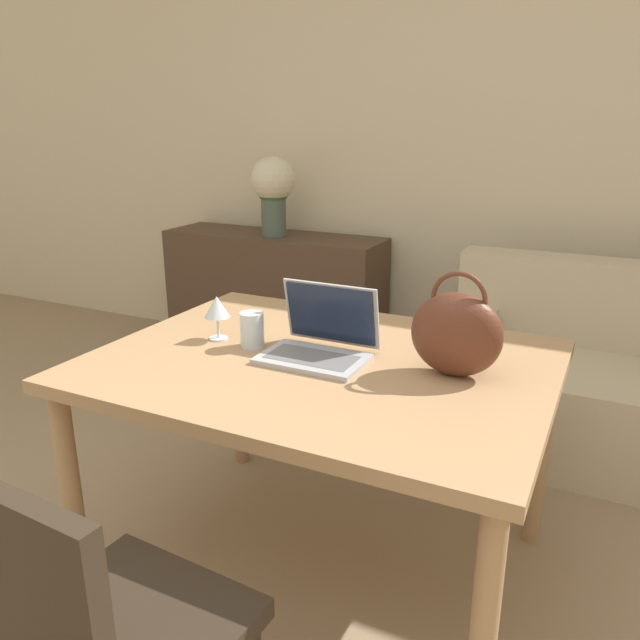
% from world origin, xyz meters
% --- Properties ---
extents(wall_back, '(10.00, 0.06, 2.70)m').
position_xyz_m(wall_back, '(0.00, 2.75, 1.35)').
color(wall_back, beige).
rests_on(wall_back, ground_plane).
extents(dining_table, '(1.34, 1.03, 0.75)m').
position_xyz_m(dining_table, '(0.07, 0.85, 0.67)').
color(dining_table, '#A87F56').
rests_on(dining_table, ground_plane).
extents(chair, '(0.47, 0.47, 0.89)m').
position_xyz_m(chair, '(0.04, -0.07, 0.50)').
color(chair, '#2D2319').
rests_on(chair, ground_plane).
extents(sideboard, '(1.36, 0.40, 0.78)m').
position_xyz_m(sideboard, '(-1.05, 2.48, 0.39)').
color(sideboard, '#4C3828').
rests_on(sideboard, ground_plane).
extents(laptop, '(0.31, 0.26, 0.21)m').
position_xyz_m(laptop, '(0.06, 0.87, 0.80)').
color(laptop, '#ADADB2').
rests_on(laptop, dining_table).
extents(drinking_glass, '(0.08, 0.08, 0.11)m').
position_xyz_m(drinking_glass, '(-0.17, 0.84, 0.80)').
color(drinking_glass, silver).
rests_on(drinking_glass, dining_table).
extents(wine_glass, '(0.08, 0.08, 0.15)m').
position_xyz_m(wine_glass, '(-0.30, 0.85, 0.85)').
color(wine_glass, silver).
rests_on(wine_glass, dining_table).
extents(handbag, '(0.26, 0.14, 0.30)m').
position_xyz_m(handbag, '(0.46, 0.89, 0.87)').
color(handbag, '#592D1E').
rests_on(handbag, dining_table).
extents(flower_vase, '(0.26, 0.26, 0.46)m').
position_xyz_m(flower_vase, '(-1.01, 2.43, 1.05)').
color(flower_vase, '#47564C').
rests_on(flower_vase, sideboard).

